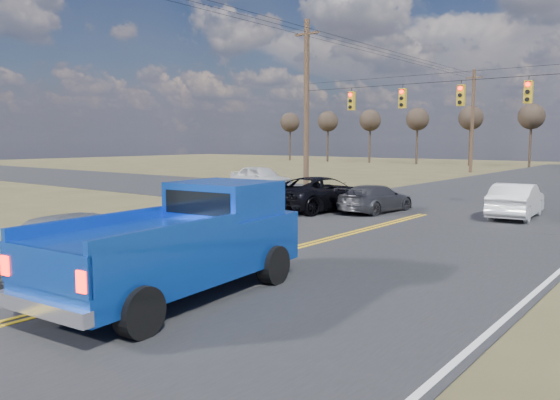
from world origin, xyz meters
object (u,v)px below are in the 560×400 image
Objects in this scene: white_car_queue at (516,201)px; dgrey_car_queue at (376,199)px; cross_car_west at (261,178)px; pickup_truck at (183,243)px; silver_suv at (86,240)px; black_suv at (322,193)px.

dgrey_car_queue is (-5.39, -1.96, -0.10)m from white_car_queue.
white_car_queue is 0.94× the size of cross_car_west.
pickup_truck reaches higher than white_car_queue.
silver_suv reaches higher than black_suv.
black_suv is at bearing -116.14° from cross_car_west.
dgrey_car_queue is 12.10m from cross_car_west.
black_suv is 1.20× the size of cross_car_west.
black_suv is at bearing 25.01° from dgrey_car_queue.
pickup_truck is 14.48m from dgrey_car_queue.
white_car_queue is 5.74m from dgrey_car_queue.
black_suv is 1.31× the size of dgrey_car_queue.
silver_suv is at bearing 93.90° from dgrey_car_queue.
pickup_truck is 23.86m from cross_car_west.
dgrey_car_queue is at bearing -151.66° from black_suv.
pickup_truck is at bearing 176.50° from silver_suv.
silver_suv is at bearing 106.93° from black_suv.
silver_suv is 13.52m from black_suv.
black_suv is 1.27× the size of white_car_queue.
black_suv is 2.44m from dgrey_car_queue.
white_car_queue is (7.68, 2.81, -0.05)m from black_suv.
black_suv reaches higher than white_car_queue.
silver_suv is at bearing 66.53° from white_car_queue.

